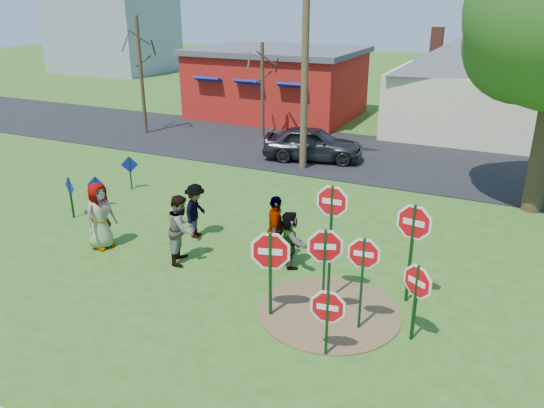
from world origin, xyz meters
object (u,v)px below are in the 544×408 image
at_px(stop_sign_c, 363,263).
at_px(person_a, 100,216).
at_px(stop_sign_a, 270,257).
at_px(stop_sign_d, 413,230).
at_px(person_b, 101,217).
at_px(suv, 313,143).
at_px(utility_pole, 305,49).
at_px(stop_sign_b, 332,214).

height_order(stop_sign_c, person_a, stop_sign_c).
bearing_deg(stop_sign_a, person_a, 152.73).
bearing_deg(stop_sign_d, stop_sign_c, -103.64).
distance_m(person_b, suv, 10.71).
bearing_deg(utility_pole, stop_sign_d, -54.45).
xyz_separation_m(stop_sign_b, person_b, (-6.81, 0.05, -1.31)).
distance_m(stop_sign_a, suv, 12.18).
height_order(stop_sign_a, stop_sign_c, stop_sign_c).
bearing_deg(stop_sign_c, utility_pole, 112.20).
relative_size(stop_sign_c, utility_pole, 0.25).
xyz_separation_m(stop_sign_b, suv, (-4.45, 10.50, -1.42)).
xyz_separation_m(person_a, person_b, (-0.08, 0.10, -0.09)).
height_order(stop_sign_b, stop_sign_d, stop_sign_b).
distance_m(stop_sign_a, person_b, 6.01).
bearing_deg(stop_sign_d, utility_pole, 135.68).
height_order(stop_sign_a, stop_sign_d, stop_sign_d).
relative_size(stop_sign_a, suv, 0.51).
distance_m(suv, utility_pole, 4.24).
distance_m(stop_sign_b, person_b, 6.93).
distance_m(stop_sign_a, stop_sign_d, 3.25).
xyz_separation_m(stop_sign_c, utility_pole, (-5.36, 10.02, 3.23)).
xyz_separation_m(stop_sign_a, suv, (-3.50, 11.65, -0.68)).
bearing_deg(utility_pole, person_b, -104.87).
relative_size(stop_sign_d, suv, 0.60).
distance_m(stop_sign_c, suv, 12.57).
xyz_separation_m(stop_sign_a, person_b, (-5.86, 1.20, -0.57)).
bearing_deg(stop_sign_c, suv, 109.70).
bearing_deg(person_a, stop_sign_a, -91.15).
bearing_deg(suv, person_a, 154.34).
height_order(suv, utility_pole, utility_pole).
bearing_deg(suv, utility_pole, 169.76).
height_order(stop_sign_b, suv, stop_sign_b).
relative_size(stop_sign_a, person_b, 1.25).
distance_m(stop_sign_d, person_b, 8.56).
bearing_deg(stop_sign_c, stop_sign_b, 134.64).
distance_m(stop_sign_a, utility_pole, 11.41).
height_order(person_a, utility_pole, utility_pole).
bearing_deg(person_b, suv, 7.15).
xyz_separation_m(stop_sign_c, stop_sign_d, (0.68, 1.55, 0.25)).
xyz_separation_m(stop_sign_a, stop_sign_b, (0.95, 1.15, 0.74)).
distance_m(stop_sign_b, stop_sign_c, 1.41).
bearing_deg(stop_sign_a, stop_sign_c, -6.59).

